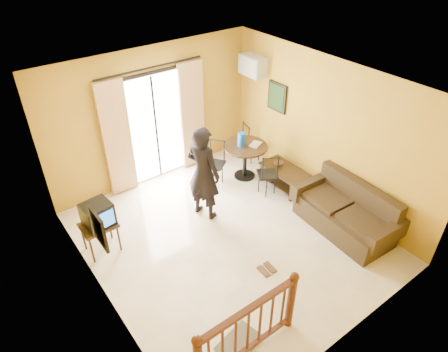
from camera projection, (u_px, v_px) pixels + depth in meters
ground at (229, 237)px, 7.10m from camera, size 5.00×5.00×0.00m
room_shell at (229, 156)px, 6.14m from camera, size 5.00×5.00×5.00m
balcony_door at (156, 127)px, 8.03m from camera, size 2.25×0.14×2.46m
tv_table at (99, 228)px, 6.58m from camera, size 0.57×0.47×0.57m
television at (98, 214)px, 6.43m from camera, size 0.49×0.46×0.40m
picture_left at (99, 229)px, 5.00m from camera, size 0.05×0.42×0.52m
dining_table at (245, 152)px, 8.35m from camera, size 0.92×0.92×0.76m
water_jug at (242, 139)px, 8.17m from camera, size 0.16×0.16×0.30m
serving_tray at (255, 144)px, 8.28m from camera, size 0.33×0.28×0.02m
dining_chairs at (244, 177)px, 8.65m from camera, size 1.72×1.66×0.95m
air_conditioner at (253, 66)px, 8.20m from camera, size 0.31×0.60×0.40m
botanical_print at (277, 97)px, 8.12m from camera, size 0.05×0.50×0.60m
coffee_table at (284, 175)px, 8.21m from camera, size 0.56×1.00×0.44m
bowl at (278, 163)px, 8.23m from camera, size 0.27×0.27×0.07m
sofa at (347, 213)px, 7.14m from camera, size 0.97×1.91×0.89m
standing_person at (203, 173)px, 7.13m from camera, size 0.65×0.79×1.85m
stair_balustrade at (248, 327)px, 4.96m from camera, size 1.63×0.13×1.04m
doormat at (239, 343)px, 5.40m from camera, size 0.67×0.51×0.02m
sandals at (267, 269)px, 6.47m from camera, size 0.26×0.26×0.03m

